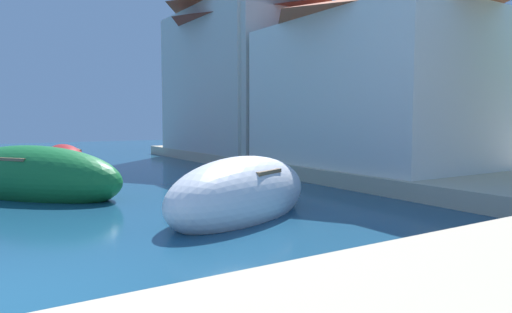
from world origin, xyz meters
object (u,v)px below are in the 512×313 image
object	(u,v)px
waterfront_building_far	(246,78)
waterfront_building_annex	(244,71)
moored_boat_4	(64,162)
moored_boat_5	(241,195)
waterfront_building_main	(370,79)
moored_boat_0	(32,178)

from	to	relation	value
waterfront_building_far	waterfront_building_annex	bearing A→B (deg)	90.00
moored_boat_4	moored_boat_5	bearing A→B (deg)	10.84
moored_boat_5	waterfront_building_far	distance (m)	15.41
moored_boat_4	waterfront_building_main	world-z (taller)	waterfront_building_main
waterfront_building_main	waterfront_building_far	xyz separation A→B (m)	(0.00, 9.08, 0.70)
moored_boat_0	moored_boat_4	xyz separation A→B (m)	(1.90, 5.94, -0.11)
moored_boat_0	moored_boat_5	size ratio (longest dim) A/B	1.21
moored_boat_5	waterfront_building_annex	xyz separation A→B (m)	(7.78, 12.94, 4.30)
waterfront_building_main	moored_boat_5	bearing A→B (deg)	-154.91
waterfront_building_annex	waterfront_building_far	size ratio (longest dim) A/B	0.95
moored_boat_5	waterfront_building_far	bearing A→B (deg)	32.10
moored_boat_5	waterfront_building_annex	size ratio (longest dim) A/B	0.54
moored_boat_5	waterfront_building_main	size ratio (longest dim) A/B	0.57
moored_boat_0	waterfront_building_main	world-z (taller)	waterfront_building_main
waterfront_building_annex	waterfront_building_far	bearing A→B (deg)	-90.00
moored_boat_5	moored_boat_4	bearing A→B (deg)	72.19
waterfront_building_main	waterfront_building_annex	bearing A→B (deg)	90.00
moored_boat_4	moored_boat_0	bearing A→B (deg)	-15.51
waterfront_building_main	waterfront_building_far	world-z (taller)	waterfront_building_far
moored_boat_0	moored_boat_4	distance (m)	6.24
waterfront_building_far	moored_boat_5	bearing A→B (deg)	-121.45
waterfront_building_annex	waterfront_building_main	bearing A→B (deg)	-90.00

